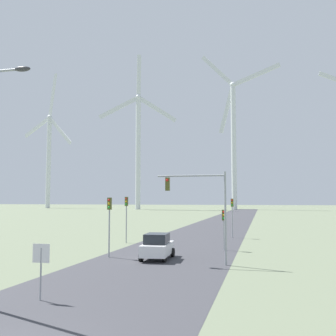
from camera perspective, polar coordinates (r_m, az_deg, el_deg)
The scene contains 11 objects.
road_surface at distance 57.54m, azimuth 6.51°, elevation -8.80°, with size 10.00×240.00×0.01m.
stop_sign_near at distance 18.05m, azimuth -17.94°, elevation -12.68°, with size 0.81×0.07×2.38m.
traffic_light_post_near_left at distance 29.82m, azimuth -8.51°, elevation -6.56°, with size 0.28×0.34×4.41m.
traffic_light_post_near_right at distance 33.83m, azimuth 8.09°, elevation -7.54°, with size 0.28×0.34×3.40m.
traffic_light_post_mid_left at distance 39.33m, azimuth -6.06°, elevation -5.97°, with size 0.28×0.34×4.52m.
traffic_light_post_mid_right at distance 44.81m, azimuth 9.30°, elevation -5.91°, with size 0.28×0.33×4.35m.
traffic_light_mast_overhead at distance 26.36m, azimuth 4.83°, elevation -4.36°, with size 4.66×0.35×6.11m.
car_approaching at distance 28.70m, azimuth -1.57°, elevation -11.30°, with size 2.09×4.22×1.83m.
wind_turbine_far_left at distance 204.45m, azimuth -16.90°, elevation 2.41°, with size 35.39×16.29×67.18m.
wind_turbine_left at distance 173.20m, azimuth -4.34°, elevation 4.03°, with size 32.16×13.48×68.78m.
wind_turbine_center at distance 173.28m, azimuth 9.50°, elevation 5.07°, with size 34.56×13.45×70.53m.
Camera 1 is at (7.05, -8.95, 4.27)m, focal length 42.00 mm.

